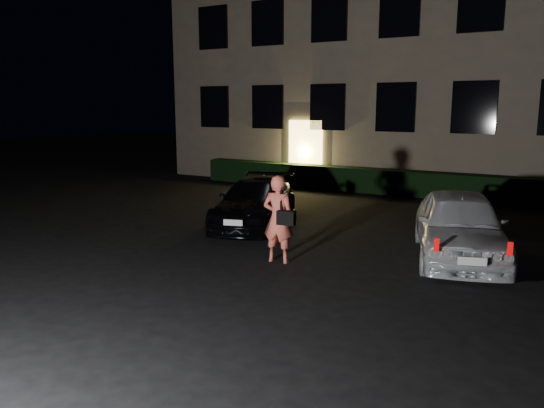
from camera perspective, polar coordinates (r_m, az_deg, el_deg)
The scene contains 6 objects.
ground at distance 9.90m, azimuth -6.77°, elevation -7.60°, with size 80.00×80.00×0.00m, color black.
building at distance 23.38m, azimuth 16.54°, elevation 17.36°, with size 20.00×8.11×12.00m.
hedge at distance 19.06m, azimuth 12.44°, elevation 2.35°, with size 15.00×0.70×0.85m, color black.
sedan at distance 13.75m, azimuth -1.83°, elevation 0.19°, with size 2.89×4.41×1.19m.
hatch at distance 11.34m, azimuth 19.51°, elevation -2.16°, with size 2.76×4.38×1.39m.
man at distance 10.42m, azimuth 0.71°, elevation -1.61°, with size 0.75×0.49×1.75m.
Camera 1 is at (5.68, -7.50, 3.08)m, focal length 35.00 mm.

